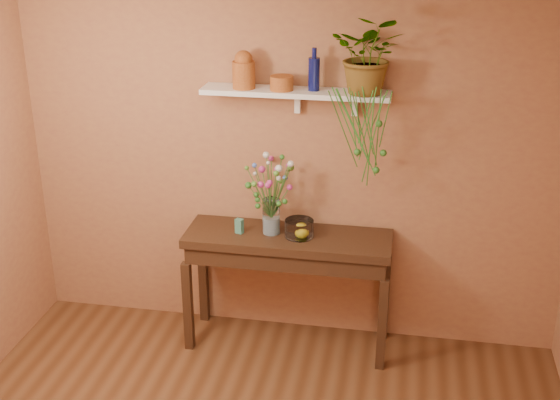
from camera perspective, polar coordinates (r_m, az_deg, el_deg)
name	(u,v)px	position (r m, az deg, el deg)	size (l,w,h in m)	color
room	(222,301)	(3.54, -4.56, -7.90)	(4.04, 4.04, 2.70)	brown
sideboard	(288,251)	(5.31, 0.63, -4.01)	(1.49, 0.48, 0.90)	#3A2117
wall_shelf	(297,93)	(5.04, 1.36, 8.37)	(1.30, 0.24, 0.19)	white
terracotta_jug	(244,70)	(5.05, -2.86, 10.09)	(0.19, 0.19, 0.26)	#9F5629
terracotta_pot	(282,83)	(5.01, 0.13, 9.13)	(0.16, 0.16, 0.10)	#9F5629
blue_bottle	(314,73)	(4.99, 2.67, 9.87)	(0.09, 0.09, 0.29)	#0B1049
spider_plant	(370,55)	(4.90, 7.04, 11.20)	(0.47, 0.41, 0.52)	#2D6822
plant_fronds	(368,137)	(4.87, 6.89, 4.87)	(0.41, 0.35, 0.73)	#2D6822
glass_vase	(271,219)	(5.24, -0.69, -1.48)	(0.13, 0.13, 0.26)	white
bouquet	(271,180)	(5.13, -0.71, 1.55)	(0.36, 0.38, 0.46)	#386B28
glass_bowl	(299,229)	(5.21, 1.51, -2.28)	(0.21, 0.21, 0.12)	white
lemon	(301,232)	(5.20, 1.67, -2.51)	(0.07, 0.07, 0.07)	yellow
carton	(239,226)	(5.27, -3.20, -2.05)	(0.05, 0.04, 0.11)	#2F6382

